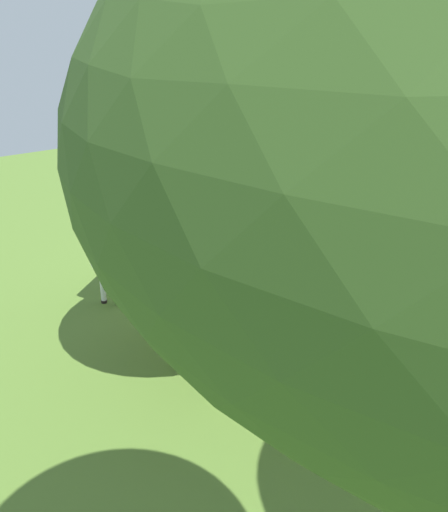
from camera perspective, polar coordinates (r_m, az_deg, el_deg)
The scene contains 10 objects.
ground_plane at distance 12.07m, azimuth 0.35°, elevation -2.51°, with size 36.00×36.00×0.00m, color #53742C.
shade_umbrella at distance 8.24m, azimuth -0.96°, elevation 7.15°, with size 3.96×3.96×3.42m.
patio_dining_table at distance 9.09m, azimuth -0.87°, elevation -6.65°, with size 1.60×1.25×0.74m.
patio_chair_east_end at distance 8.12m, azimuth 1.08°, elevation -11.66°, with size 0.60×0.59×0.90m.
patio_chair_near_hut at distance 10.24m, azimuth -2.34°, elevation -4.05°, with size 0.60×0.59×0.90m.
guest_beside_umbrella at distance 10.35m, azimuth 6.83°, elevation -1.35°, with size 0.23×0.56×1.56m.
standing_watcher at distance 14.77m, azimuth 6.14°, elevation 6.42°, with size 0.41×0.57×1.76m.
striped_lounge_chair at distance 11.95m, azimuth 0.87°, elevation -1.44°, with size 0.95×0.82×0.62m.
zebra_nearest_camera at distance 13.59m, azimuth -2.26°, elevation 4.79°, with size 0.82×2.32×1.52m.
zebra_by_umbrella at distance 11.33m, azimuth -11.44°, elevation 0.88°, with size 1.95×1.43×1.56m.
Camera 1 is at (7.83, 7.67, 5.05)m, focal length 36.10 mm.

